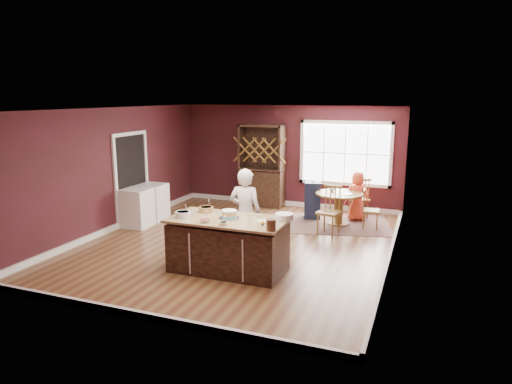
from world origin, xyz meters
TOP-DOWN VIEW (x-y plane):
  - room_shell at (0.00, 0.00)m, footprint 7.00×7.00m
  - window at (1.50, 3.47)m, footprint 2.36×0.10m
  - doorway at (-2.97, 0.60)m, footprint 0.08×1.26m
  - kitchen_island at (0.41, -1.42)m, footprint 1.99×1.04m
  - dining_table at (1.64, 2.10)m, footprint 1.09×1.09m
  - baker at (0.43, -0.68)m, footprint 0.63×0.43m
  - layer_cake at (0.43, -1.41)m, footprint 0.35×0.35m
  - bowl_blue at (-0.33, -1.62)m, footprint 0.26×0.26m
  - bowl_yellow at (-0.13, -1.15)m, footprint 0.25×0.25m
  - bowl_pink at (0.16, -1.77)m, footprint 0.17×0.17m
  - bowl_olive at (0.51, -1.81)m, footprint 0.14×0.14m
  - drinking_glass at (0.82, -1.51)m, footprint 0.08×0.08m
  - dinner_plate at (1.04, -1.39)m, footprint 0.25×0.25m
  - white_tub at (1.32, -1.16)m, footprint 0.31×0.31m
  - stoneware_crock at (1.32, -1.82)m, footprint 0.15×0.15m
  - toy_figurine at (1.10, -1.60)m, footprint 0.04×0.04m
  - rug at (1.64, 2.10)m, footprint 2.69×2.30m
  - chair_east at (2.38, 2.03)m, footprint 0.40×0.41m
  - chair_south at (1.58, 1.23)m, footprint 0.53×0.51m
  - chair_north at (1.98, 2.87)m, footprint 0.58×0.58m
  - seated_woman at (1.97, 2.61)m, footprint 0.69×0.60m
  - high_chair at (0.93, 2.39)m, footprint 0.47×0.47m
  - toddler at (0.89, 2.45)m, footprint 0.18×0.14m
  - table_plate at (1.87, 2.00)m, footprint 0.19×0.19m
  - table_cup at (1.45, 2.20)m, footprint 0.13×0.13m
  - hutch at (-0.68, 3.22)m, footprint 1.20×0.50m
  - washer at (-2.64, 0.28)m, footprint 0.61×0.59m
  - dryer at (-2.64, 0.92)m, footprint 0.60×0.58m

SIDE VIEW (x-z plane):
  - rug at x=1.64m, z-range 0.00..0.01m
  - dryer at x=-2.64m, z-range 0.00..0.87m
  - kitchen_island at x=0.41m, z-range -0.02..0.90m
  - washer at x=-2.64m, z-range 0.00..0.88m
  - chair_east at x=2.38m, z-range 0.00..0.91m
  - high_chair at x=0.93m, z-range 0.00..0.95m
  - chair_north at x=1.98m, z-range 0.00..1.01m
  - dining_table at x=1.64m, z-range 0.16..0.91m
  - chair_south at x=1.58m, z-range 0.00..1.07m
  - seated_woman at x=1.97m, z-range 0.00..1.19m
  - table_plate at x=1.87m, z-range 0.75..0.76m
  - table_cup at x=1.45m, z-range 0.75..0.85m
  - toddler at x=0.89m, z-range 0.68..0.94m
  - baker at x=0.43m, z-range 0.00..1.67m
  - dinner_plate at x=1.04m, z-range 0.92..0.94m
  - bowl_olive at x=0.51m, z-range 0.92..0.97m
  - bowl_pink at x=0.16m, z-range 0.92..0.98m
  - toy_figurine at x=1.10m, z-range 0.92..0.99m
  - bowl_yellow at x=-0.13m, z-range 0.92..1.01m
  - bowl_blue at x=-0.33m, z-range 0.92..1.02m
  - white_tub at x=1.32m, z-range 0.92..1.03m
  - layer_cake at x=0.43m, z-range 0.92..1.06m
  - drinking_glass at x=0.82m, z-range 0.92..1.07m
  - stoneware_crock at x=1.32m, z-range 0.92..1.10m
  - doorway at x=-2.97m, z-range -0.04..2.09m
  - hutch at x=-0.68m, z-range 0.00..2.20m
  - room_shell at x=0.00m, z-range -2.15..4.85m
  - window at x=1.50m, z-range 0.67..2.33m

